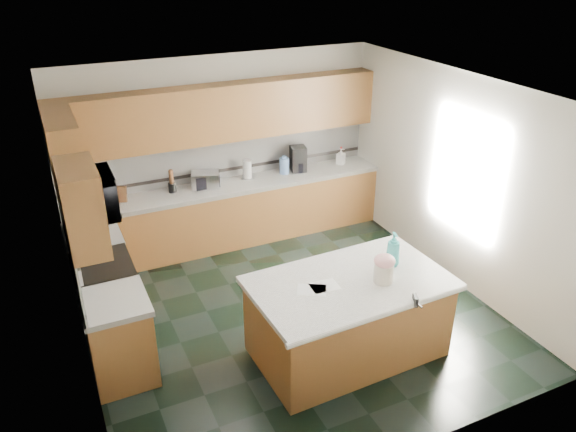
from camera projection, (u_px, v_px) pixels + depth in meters
floor at (289, 312)px, 6.81m from camera, size 4.60×4.60×0.00m
ceiling at (289, 91)px, 5.62m from camera, size 4.60×4.60×0.00m
wall_back at (221, 149)px, 8.11m from camera, size 4.60×0.04×2.70m
wall_front at (416, 331)px, 4.33m from camera, size 4.60×0.04×2.70m
wall_left at (69, 257)px, 5.34m from camera, size 0.04×4.60×2.70m
wall_right at (455, 179)px, 7.10m from camera, size 0.04×4.60×2.70m
back_base_cab at (231, 215)px, 8.25m from camera, size 4.60×0.60×0.86m
back_countertop at (230, 186)px, 8.05m from camera, size 4.60×0.64×0.06m
back_upper_cab at (223, 113)px, 7.69m from camera, size 4.60×0.33×0.78m
back_backsplash at (222, 157)px, 8.13m from camera, size 4.60×0.02×0.63m
back_accent_band at (223, 170)px, 8.21m from camera, size 4.60×0.01×0.05m
left_base_cab_rear at (98, 268)px, 6.91m from camera, size 0.60×0.82×0.86m
left_counter_rear at (92, 235)px, 6.71m from camera, size 0.64×0.82×0.06m
left_base_cab_front at (120, 340)px, 5.67m from camera, size 0.60×0.72×0.86m
left_counter_front at (114, 302)px, 5.47m from camera, size 0.64×0.72×0.06m
left_backsplash at (68, 242)px, 5.85m from camera, size 0.02×2.30×0.63m
left_accent_band at (72, 258)px, 5.94m from camera, size 0.01×2.30×0.05m
left_upper_cab_rear at (64, 150)px, 6.31m from camera, size 0.33×1.09×0.78m
left_upper_cab_front at (82, 208)px, 4.95m from camera, size 0.33×0.72×0.78m
range_body at (108, 301)px, 6.27m from camera, size 0.60×0.76×0.88m
range_oven_door at (135, 298)px, 6.40m from camera, size 0.02×0.68×0.55m
range_cooktop at (102, 266)px, 6.07m from camera, size 0.62×0.78×0.04m
range_handle at (133, 269)px, 6.24m from camera, size 0.02×0.66×0.02m
range_backguard at (75, 261)px, 5.91m from camera, size 0.06×0.76×0.18m
microwave at (90, 195)px, 5.70m from camera, size 0.50×0.73×0.41m
island_base at (348, 319)px, 5.98m from camera, size 1.98×1.17×0.86m
island_top at (350, 283)px, 5.78m from camera, size 2.08×1.28×0.06m
island_bullnose at (383, 315)px, 5.29m from camera, size 2.04×0.13×0.06m
treat_jar at (384, 272)px, 5.71m from camera, size 0.25×0.25×0.21m
treat_jar_lid at (385, 261)px, 5.65m from camera, size 0.22×0.22×0.14m
treat_jar_knob at (385, 257)px, 5.63m from camera, size 0.07×0.02×0.02m
treat_jar_knob_end_l at (382, 258)px, 5.61m from camera, size 0.04×0.04×0.04m
treat_jar_knob_end_r at (388, 256)px, 5.64m from camera, size 0.04×0.04×0.04m
soap_bottle_island at (393, 249)px, 5.95m from camera, size 0.18×0.18×0.39m
paper_sheet_a at (324, 286)px, 5.67m from camera, size 0.30×0.23×0.00m
paper_sheet_b at (312, 290)px, 5.61m from camera, size 0.36×0.33×0.00m
clamp_body at (415, 300)px, 5.43m from camera, size 0.07×0.12×0.10m
clamp_handle at (419, 306)px, 5.38m from camera, size 0.02×0.08×0.02m
knife_block at (122, 194)px, 7.46m from camera, size 0.16×0.19×0.23m
utensil_crock at (172, 188)px, 7.76m from camera, size 0.11×0.11×0.13m
utensil_bundle at (171, 177)px, 7.69m from camera, size 0.06×0.06×0.20m
toaster_oven at (205, 180)px, 7.90m from camera, size 0.45×0.37×0.22m
toaster_oven_door at (208, 183)px, 7.80m from camera, size 0.34×0.01×0.18m
paper_towel at (247, 170)px, 8.17m from camera, size 0.13×0.13×0.28m
paper_towel_base at (248, 178)px, 8.23m from camera, size 0.19×0.19×0.01m
water_jug at (284, 166)px, 8.37m from camera, size 0.15×0.15×0.24m
water_jug_neck at (284, 157)px, 8.31m from camera, size 0.07×0.07×0.03m
coffee_maker at (298, 159)px, 8.44m from camera, size 0.27×0.29×0.38m
coffee_carafe at (300, 167)px, 8.45m from camera, size 0.16×0.16×0.16m
soap_bottle_back at (341, 156)px, 8.72m from camera, size 0.16×0.16×0.25m
soap_back_cap at (341, 148)px, 8.66m from camera, size 0.02×0.02×0.03m
window_light_proxy at (465, 174)px, 6.86m from camera, size 0.02×1.40×1.10m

